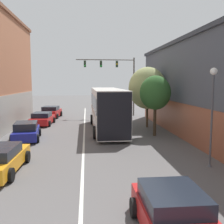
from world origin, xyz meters
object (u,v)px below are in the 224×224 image
(parked_car_left_far, at_px, (26,131))
(parked_car_left_distant, at_px, (51,112))
(parked_car_left_mid, at_px, (42,119))
(street_tree_near, at_px, (155,93))
(street_lamp, at_px, (212,105))
(street_tree_far, at_px, (148,88))
(traffic_signal_gantry, at_px, (116,73))
(bus, at_px, (107,107))
(hatchback_foreground, at_px, (175,215))

(parked_car_left_far, height_order, parked_car_left_distant, parked_car_left_distant)
(parked_car_left_mid, relative_size, street_tree_near, 0.85)
(street_lamp, bearing_deg, street_tree_near, 96.02)
(parked_car_left_far, distance_m, parked_car_left_distant, 12.32)
(street_tree_near, bearing_deg, parked_car_left_mid, 146.94)
(street_tree_near, relative_size, street_tree_far, 0.85)
(parked_car_left_distant, bearing_deg, traffic_signal_gantry, -77.84)
(bus, height_order, traffic_signal_gantry, traffic_signal_gantry)
(hatchback_foreground, xyz_separation_m, street_lamp, (3.85, 5.76, 2.57))
(parked_car_left_distant, height_order, street_tree_far, street_tree_far)
(bus, xyz_separation_m, parked_car_left_distant, (-6.15, 9.08, -1.41))
(bus, height_order, parked_car_left_far, bus)
(street_lamp, bearing_deg, parked_car_left_far, 145.55)
(bus, relative_size, parked_car_left_far, 2.70)
(hatchback_foreground, bearing_deg, bus, 2.19)
(parked_car_left_mid, height_order, parked_car_left_far, parked_car_left_far)
(parked_car_left_far, distance_m, street_tree_far, 11.62)
(bus, height_order, hatchback_foreground, bus)
(parked_car_left_far, bearing_deg, parked_car_left_mid, -7.11)
(traffic_signal_gantry, relative_size, street_tree_far, 1.29)
(parked_car_left_mid, bearing_deg, parked_car_left_far, -177.11)
(street_lamp, xyz_separation_m, street_tree_far, (-0.51, 11.86, 0.54))
(bus, distance_m, street_tree_far, 4.43)
(hatchback_foreground, height_order, street_tree_far, street_tree_far)
(parked_car_left_distant, bearing_deg, street_lamp, -146.15)
(parked_car_left_distant, relative_size, street_tree_near, 0.83)
(parked_car_left_far, distance_m, street_tree_near, 10.36)
(street_tree_far, bearing_deg, street_tree_near, -94.48)
(parked_car_left_mid, bearing_deg, street_tree_near, -119.73)
(parked_car_left_mid, bearing_deg, traffic_signal_gantry, -49.05)
(parked_car_left_mid, distance_m, street_tree_far, 10.97)
(hatchback_foreground, xyz_separation_m, parked_car_left_mid, (-6.89, 20.06, -0.02))
(parked_car_left_mid, distance_m, street_lamp, 18.07)
(hatchback_foreground, height_order, parked_car_left_mid, hatchback_foreground)
(bus, height_order, parked_car_left_distant, bus)
(hatchback_foreground, bearing_deg, street_tree_far, -10.57)
(parked_car_left_far, xyz_separation_m, traffic_signal_gantry, (8.28, 13.24, 4.78))
(hatchback_foreground, relative_size, parked_car_left_mid, 0.95)
(street_lamp, height_order, street_tree_near, street_lamp)
(hatchback_foreground, relative_size, traffic_signal_gantry, 0.53)
(parked_car_left_far, height_order, traffic_signal_gantry, traffic_signal_gantry)
(bus, xyz_separation_m, street_lamp, (4.43, -10.64, 1.13))
(hatchback_foreground, bearing_deg, parked_car_left_mid, 19.11)
(parked_car_left_mid, relative_size, parked_car_left_distant, 1.03)
(street_tree_near, bearing_deg, parked_car_left_far, -177.40)
(parked_car_left_far, relative_size, street_lamp, 0.83)
(street_tree_near, xyz_separation_m, street_tree_far, (0.31, 4.01, 0.28))
(bus, xyz_separation_m, parked_car_left_mid, (-6.30, 3.67, -1.46))
(bus, height_order, street_tree_far, street_tree_far)
(hatchback_foreground, bearing_deg, parked_car_left_distant, 14.95)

